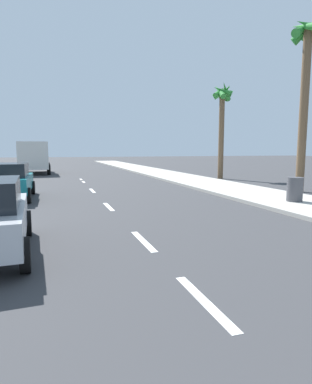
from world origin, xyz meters
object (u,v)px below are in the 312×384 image
object	(u,v)px
palm_tree_mid	(307,64)
parked_car_teal	(9,180)
delivery_truck	(34,157)
palm_tree_far	(222,108)
trash_bin_near	(295,189)

from	to	relation	value
palm_tree_mid	parked_car_teal	bearing A→B (deg)	172.67
parked_car_teal	palm_tree_mid	size ratio (longest dim) A/B	0.48
delivery_truck	palm_tree_mid	distance (m)	22.66
palm_tree_mid	palm_tree_far	size ratio (longest dim) A/B	1.24
palm_tree_mid	trash_bin_near	world-z (taller)	palm_tree_mid
delivery_truck	palm_tree_mid	size ratio (longest dim) A/B	0.72
delivery_truck	palm_tree_far	bearing A→B (deg)	-36.38
parked_car_teal	trash_bin_near	world-z (taller)	parked_car_teal
palm_tree_mid	trash_bin_near	xyz separation A→B (m)	(-3.03, -3.14, -5.70)
parked_car_teal	delivery_truck	world-z (taller)	delivery_truck
palm_tree_mid	delivery_truck	bearing A→B (deg)	127.56
parked_car_teal	delivery_truck	bearing A→B (deg)	89.35
trash_bin_near	palm_tree_mid	bearing A→B (deg)	46.02
delivery_truck	palm_tree_mid	bearing A→B (deg)	-53.43
palm_tree_mid	palm_tree_far	xyz separation A→B (m)	(-0.09, 8.03, -1.15)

